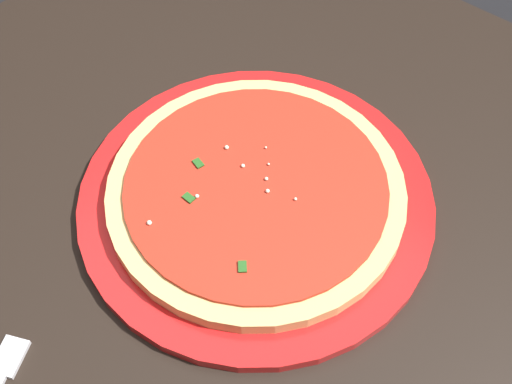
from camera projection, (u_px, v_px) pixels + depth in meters
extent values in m
cube|color=black|center=(213.00, 98.00, 1.33)|extent=(0.06, 0.06, 0.74)
cube|color=black|center=(196.00, 226.00, 0.70)|extent=(0.98, 0.87, 0.03)
cylinder|color=red|center=(256.00, 200.00, 0.69)|extent=(0.37, 0.37, 0.01)
cylinder|color=#DBB26B|center=(256.00, 192.00, 0.68)|extent=(0.31, 0.31, 0.02)
cylinder|color=red|center=(256.00, 186.00, 0.67)|extent=(0.27, 0.27, 0.00)
sphere|color=#EFEACC|center=(197.00, 196.00, 0.66)|extent=(0.00, 0.00, 0.00)
sphere|color=#EFEACC|center=(269.00, 164.00, 0.68)|extent=(0.00, 0.00, 0.00)
sphere|color=#EFEACC|center=(227.00, 147.00, 0.70)|extent=(0.00, 0.00, 0.00)
sphere|color=#EFEACC|center=(243.00, 166.00, 0.68)|extent=(0.00, 0.00, 0.00)
sphere|color=#EFEACC|center=(149.00, 223.00, 0.64)|extent=(0.00, 0.00, 0.00)
sphere|color=#EFEACC|center=(266.00, 179.00, 0.67)|extent=(0.00, 0.00, 0.00)
sphere|color=#EFEACC|center=(268.00, 191.00, 0.66)|extent=(0.00, 0.00, 0.00)
sphere|color=#EFEACC|center=(266.00, 148.00, 0.70)|extent=(0.00, 0.00, 0.00)
sphere|color=#EFEACC|center=(295.00, 199.00, 0.66)|extent=(0.00, 0.00, 0.00)
cube|color=#23561E|center=(188.00, 198.00, 0.66)|extent=(0.01, 0.01, 0.00)
cube|color=#23561E|center=(198.00, 163.00, 0.69)|extent=(0.01, 0.01, 0.00)
cube|color=#23561E|center=(242.00, 267.00, 0.61)|extent=(0.01, 0.01, 0.00)
cube|color=silver|center=(10.00, 357.00, 0.60)|extent=(0.04, 0.04, 0.00)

